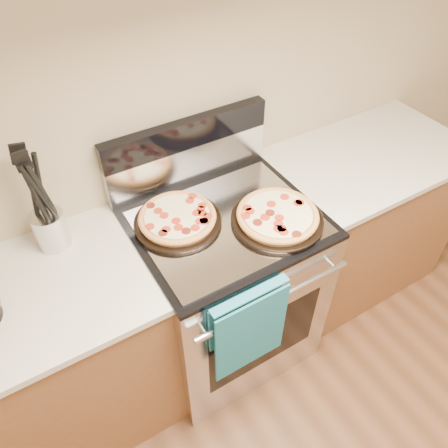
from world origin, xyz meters
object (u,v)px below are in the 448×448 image
pepperoni_pizza_front (277,217)px  utensil_crock (51,230)px  pepperoni_pizza_back (178,219)px  range_body (225,288)px

pepperoni_pizza_front → utensil_crock: (-0.81, 0.36, 0.04)m
pepperoni_pizza_back → utensil_crock: (-0.46, 0.16, 0.04)m
pepperoni_pizza_front → pepperoni_pizza_back: bearing=150.4°
pepperoni_pizza_front → utensil_crock: size_ratio=2.39×
pepperoni_pizza_front → range_body: bearing=142.9°
utensil_crock → range_body: bearing=-19.7°
range_body → utensil_crock: size_ratio=5.78×
pepperoni_pizza_back → pepperoni_pizza_front: size_ratio=0.94×
range_body → pepperoni_pizza_front: pepperoni_pizza_front is taller
pepperoni_pizza_back → range_body: bearing=-21.3°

